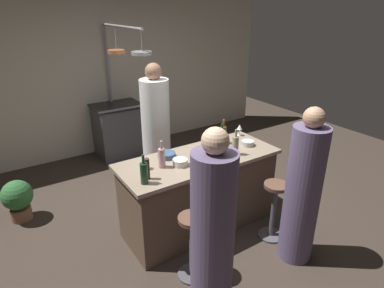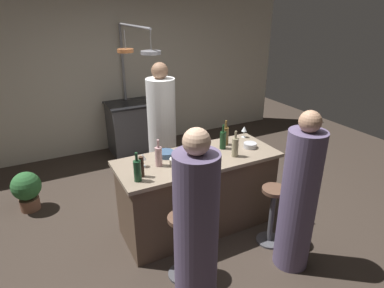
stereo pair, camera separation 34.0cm
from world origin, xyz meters
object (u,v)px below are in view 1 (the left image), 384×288
object	(u,v)px
chef	(156,135)
guest_left	(212,234)
wine_bottle_rose	(162,157)
mixing_bowl_blue	(167,155)
mixing_bowl_steel	(248,143)
pepper_mill	(147,169)
wine_bottle_red	(222,139)
mixing_bowl_ceramic	(180,162)
bar_stool_left	(192,244)
wine_bottle_amber	(223,134)
wine_glass_near_right_guest	(146,159)
wine_bottle_white	(235,145)
wine_bottle_green	(144,173)
stove_range	(119,130)
wine_glass_by_chef	(240,128)
bar_stool_right	(274,208)
guest_right	(302,193)
potted_plant	(18,198)

from	to	relation	value
chef	guest_left	size ratio (longest dim) A/B	1.07
wine_bottle_rose	mixing_bowl_blue	bearing A→B (deg)	49.24
mixing_bowl_blue	mixing_bowl_steel	distance (m)	0.99
pepper_mill	wine_bottle_red	distance (m)	1.07
guest_left	mixing_bowl_ceramic	bearing A→B (deg)	73.52
bar_stool_left	wine_bottle_amber	xyz separation A→B (m)	(0.96, 0.78, 0.64)
wine_glass_near_right_guest	mixing_bowl_steel	world-z (taller)	wine_glass_near_right_guest
chef	mixing_bowl_steel	xyz separation A→B (m)	(0.67, -1.06, 0.10)
wine_bottle_amber	bar_stool_left	bearing A→B (deg)	-140.61
wine_bottle_white	wine_bottle_green	world-z (taller)	wine_bottle_white
wine_bottle_green	mixing_bowl_steel	world-z (taller)	wine_bottle_green
stove_range	wine_bottle_white	world-z (taller)	wine_bottle_white
stove_range	wine_glass_near_right_guest	world-z (taller)	wine_glass_near_right_guest
bar_stool_left	wine_glass_by_chef	bearing A→B (deg)	34.12
bar_stool_right	wine_bottle_green	world-z (taller)	wine_bottle_green
wine_glass_by_chef	mixing_bowl_blue	distance (m)	1.09
wine_bottle_amber	wine_bottle_white	bearing A→B (deg)	-104.74
wine_bottle_rose	wine_glass_near_right_guest	xyz separation A→B (m)	(-0.15, 0.05, -0.00)
stove_range	wine_glass_near_right_guest	size ratio (longest dim) A/B	6.10
bar_stool_left	wine_bottle_white	distance (m)	1.17
wine_bottle_white	mixing_bowl_ceramic	world-z (taller)	wine_bottle_white
wine_glass_near_right_guest	mixing_bowl_blue	distance (m)	0.34
guest_left	pepper_mill	xyz separation A→B (m)	(-0.13, 0.87, 0.23)
bar_stool_left	pepper_mill	world-z (taller)	pepper_mill
bar_stool_right	mixing_bowl_blue	distance (m)	1.31
bar_stool_left	wine_bottle_red	xyz separation A→B (m)	(0.87, 0.70, 0.63)
wine_bottle_green	wine_glass_near_right_guest	distance (m)	0.29
chef	wine_bottle_rose	bearing A→B (deg)	-114.10
wine_bottle_red	wine_glass_near_right_guest	distance (m)	0.97
stove_range	wine_glass_near_right_guest	xyz separation A→B (m)	(-0.61, -2.39, 0.56)
guest_right	potted_plant	distance (m)	3.26
stove_range	bar_stool_right	world-z (taller)	stove_range
wine_bottle_amber	wine_glass_near_right_guest	size ratio (longest dim) A/B	2.04
wine_bottle_amber	mixing_bowl_ceramic	bearing A→B (deg)	-163.22
pepper_mill	wine_bottle_white	world-z (taller)	wine_bottle_white
guest_left	mixing_bowl_steel	distance (m)	1.56
wine_bottle_white	wine_glass_by_chef	size ratio (longest dim) A/B	2.01
bar_stool_left	wine_bottle_amber	world-z (taller)	wine_bottle_amber
stove_range	pepper_mill	size ratio (longest dim) A/B	4.24
guest_right	guest_left	xyz separation A→B (m)	(-1.11, -0.04, 0.02)
stove_range	wine_bottle_rose	world-z (taller)	wine_bottle_rose
bar_stool_left	wine_glass_by_chef	distance (m)	1.68
bar_stool_right	bar_stool_left	distance (m)	1.07
wine_bottle_white	wine_bottle_amber	world-z (taller)	wine_bottle_amber
stove_range	wine_bottle_white	xyz separation A→B (m)	(0.37, -2.61, 0.57)
potted_plant	mixing_bowl_steel	size ratio (longest dim) A/B	3.47
mixing_bowl_blue	mixing_bowl_ceramic	world-z (taller)	mixing_bowl_ceramic
stove_range	wine_bottle_rose	xyz separation A→B (m)	(-0.46, -2.44, 0.56)
pepper_mill	wine_bottle_red	size ratio (longest dim) A/B	0.73
wine_bottle_red	wine_bottle_white	bearing A→B (deg)	-88.92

